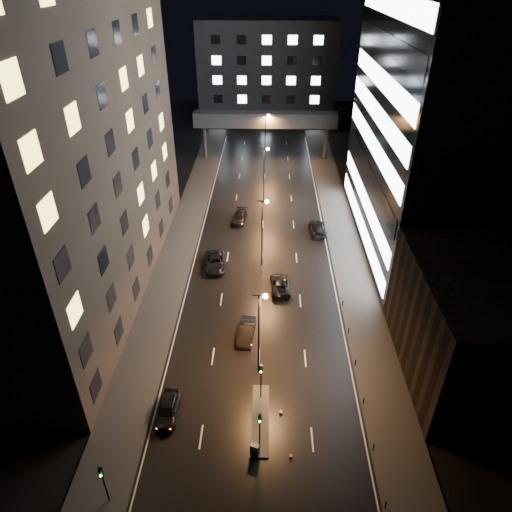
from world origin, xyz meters
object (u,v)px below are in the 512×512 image
Objects in this scene: car_away_b at (246,331)px; car_toward_b at (318,228)px; car_away_a at (168,409)px; car_toward_a at (280,284)px; car_away_c at (215,262)px; utility_cabinet at (255,450)px; car_away_d at (239,217)px.

car_toward_b reaches higher than car_away_b.
car_toward_a is (10.87, 20.15, -0.06)m from car_away_a.
car_toward_a is (4.00, 9.26, -0.06)m from car_away_b.
car_toward_b is (15.18, 10.23, 0.00)m from car_away_c.
car_away_b is at bearing 58.38° from car_away_a.
car_away_a is 12.88m from car_away_b.
car_away_a is 0.80× the size of car_away_c.
car_away_c is at bearing 115.37° from car_away_b.
utility_cabinet is at bearing -78.88° from car_away_b.
car_toward_a is at bearing 107.44° from utility_cabinet.
car_away_d reaches higher than utility_cabinet.
car_away_b is 0.92× the size of car_toward_a.
car_away_c is at bearing 86.39° from car_away_a.
car_toward_b is at bearing -115.17° from car_toward_a.
car_away_b reaches higher than utility_cabinet.
car_away_a is at bearing 61.53° from car_toward_b.
car_toward_a is at bearing 65.08° from car_toward_b.
car_away_d is 42.72m from utility_cabinet.
car_away_b is 0.87× the size of car_toward_b.
car_toward_b is (10.16, 24.32, 0.01)m from car_away_b.
car_away_a is 9.21m from utility_cabinet.
car_away_b is at bearing 118.92° from utility_cabinet.
car_away_b is 0.95× the size of car_away_d.
car_away_b is 26.35m from car_toward_b.
car_away_b is 10.08m from car_toward_a.
utility_cabinet is (-2.60, -24.18, 0.06)m from car_toward_a.
car_away_b reaches higher than car_away_a.
car_away_b is at bearing 63.75° from car_toward_a.
car_toward_a is 0.94× the size of car_toward_b.
utility_cabinet is at bearing 80.97° from car_toward_a.
car_toward_a is 16.27m from car_toward_b.
car_toward_b reaches higher than car_away_d.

